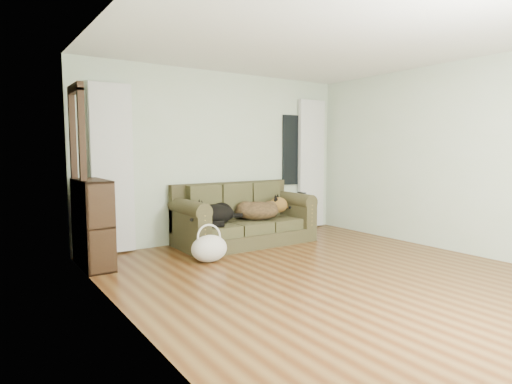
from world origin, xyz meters
TOP-DOWN VIEW (x-y plane):
  - floor at (0.00, 0.00)m, footprint 5.00×5.00m
  - ceiling at (0.00, 0.00)m, footprint 5.00×5.00m
  - wall_back at (0.00, 2.50)m, footprint 4.50×0.04m
  - wall_left at (-2.25, 0.00)m, footprint 0.04×5.00m
  - wall_right at (2.25, 0.00)m, footprint 0.04×5.00m
  - curtain_left at (-1.70, 2.42)m, footprint 0.55×0.08m
  - curtain_right at (1.80, 2.42)m, footprint 0.55×0.08m
  - window_pane at (1.45, 2.47)m, footprint 0.50×0.03m
  - door_casing at (-2.20, 2.05)m, footprint 0.07×0.60m
  - sofa at (0.11, 1.97)m, footprint 2.03×0.87m
  - dog_black_lab at (-0.46, 1.96)m, footprint 0.76×0.59m
  - dog_shepherd at (0.35, 1.94)m, footprint 0.84×0.77m
  - tv_remote at (1.05, 1.79)m, footprint 0.07×0.18m
  - tote_bag at (-0.84, 1.33)m, footprint 0.58×0.52m
  - bookshelf at (-2.09, 1.92)m, footprint 0.39×0.87m

SIDE VIEW (x-z plane):
  - floor at x=0.00m, z-range 0.00..0.00m
  - tote_bag at x=-0.84m, z-range -0.01..0.33m
  - sofa at x=0.11m, z-range 0.04..0.86m
  - dog_black_lab at x=-0.46m, z-range 0.33..0.63m
  - dog_shepherd at x=0.35m, z-range 0.34..0.64m
  - bookshelf at x=-2.09m, z-range -0.03..1.03m
  - tv_remote at x=1.05m, z-range 0.72..0.74m
  - door_casing at x=-2.20m, z-range 0.00..2.10m
  - curtain_left at x=-1.70m, z-range 0.02..2.27m
  - curtain_right at x=1.80m, z-range 0.02..2.27m
  - wall_back at x=0.00m, z-range 0.00..2.60m
  - wall_left at x=-2.25m, z-range 0.00..2.60m
  - wall_right at x=2.25m, z-range 0.00..2.60m
  - window_pane at x=1.45m, z-range 0.80..2.00m
  - ceiling at x=0.00m, z-range 2.60..2.60m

